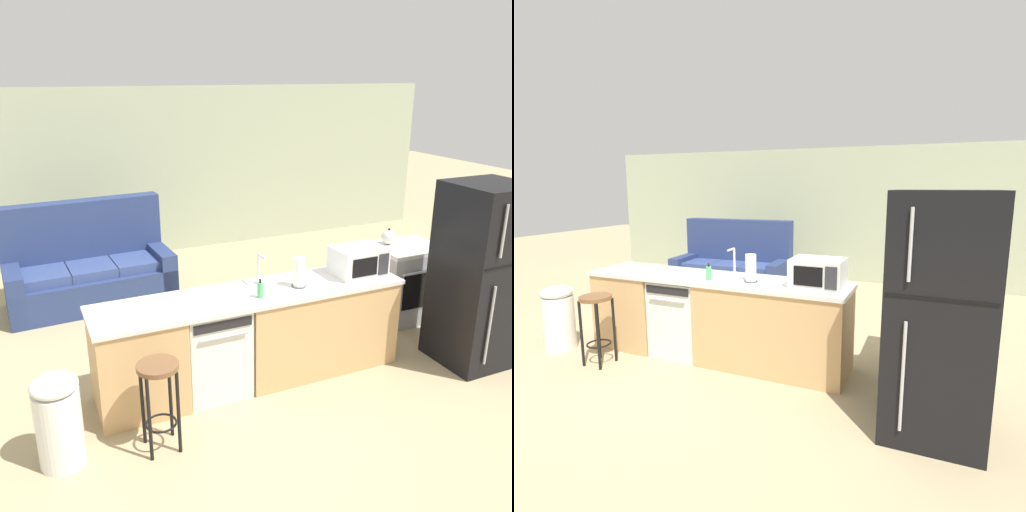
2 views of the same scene
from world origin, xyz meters
The scene contains 14 objects.
ground_plane centered at (0.00, 0.00, 0.00)m, with size 24.00×24.00×0.00m, color tan.
wall_back centered at (0.30, 4.20, 1.30)m, with size 10.00×0.06×2.60m.
kitchen_counter centered at (0.24, 0.00, 0.42)m, with size 2.94×0.66×0.90m.
dishwasher centered at (-0.25, 0.00, 0.42)m, with size 0.58×0.61×0.84m.
stove_range centered at (2.35, 0.55, 0.45)m, with size 0.76×0.68×0.90m.
refrigerator centered at (2.35, -0.55, 0.91)m, with size 0.72×0.73×1.83m.
microwave centered at (1.29, 0.00, 1.04)m, with size 0.50×0.37×0.28m.
sink_faucet centered at (0.30, 0.17, 1.03)m, with size 0.07×0.18×0.30m.
paper_towel_roll centered at (0.60, -0.05, 1.04)m, with size 0.14×0.14×0.28m.
soap_bottle centered at (0.17, -0.14, 0.97)m, with size 0.06×0.06×0.18m.
kettle centered at (2.18, 0.68, 0.99)m, with size 0.21×0.17×0.19m.
bar_stool centered at (-0.90, -0.62, 0.54)m, with size 0.32×0.32×0.74m.
trash_bin centered at (-1.63, -0.49, 0.38)m, with size 0.35×0.35×0.74m.
couch centered at (-0.97, 2.60, 0.39)m, with size 2.04×1.00×1.27m.
Camera 1 is at (-1.70, -4.16, 2.80)m, focal length 38.00 mm.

